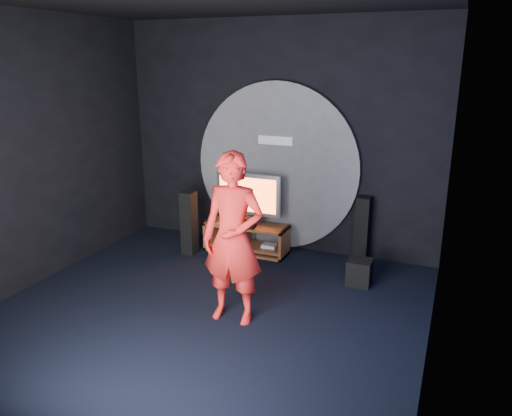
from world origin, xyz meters
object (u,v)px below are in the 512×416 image
Objects in this scene: media_console at (247,240)px; tower_speaker_left at (189,223)px; tower_speaker_right at (362,229)px; subwoofer at (359,272)px; player at (233,239)px; tv at (248,196)px.

media_console is 0.94m from tower_speaker_left.
tower_speaker_right is (1.72, 0.30, 0.30)m from media_console.
tower_speaker_right reaches higher than media_console.
player is (-1.16, -1.48, 0.81)m from subwoofer.
media_console is 1.93m from subwoofer.
tv is at bearing 31.44° from tower_speaker_left.
tower_speaker_right is (2.51, 0.71, 0.00)m from tower_speaker_left.
player is (-1.02, -2.30, 0.49)m from tower_speaker_right.
media_console is 0.69m from tv.
tower_speaker_left is 2.67m from subwoofer.
media_console is 1.25× the size of tv.
tv is 1.78m from tower_speaker_right.
tower_speaker_left is 2.60m from tower_speaker_right.
player is (1.48, -1.59, 0.49)m from tower_speaker_left.
subwoofer is (1.86, -0.52, -0.02)m from media_console.
tv is 1.05× the size of tower_speaker_left.
tower_speaker_left is 2.87× the size of subwoofer.
tower_speaker_left reaches higher than subwoofer.
media_console reaches higher than subwoofer.
tv is (-0.01, 0.07, 0.68)m from media_console.
media_console is 2.26m from player.
tv is 2.08m from subwoofer.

